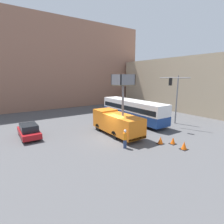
% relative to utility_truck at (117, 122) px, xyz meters
% --- Properties ---
extents(ground_plane, '(120.00, 120.00, 0.00)m').
position_rel_utility_truck_xyz_m(ground_plane, '(-1.32, -0.69, -1.55)').
color(ground_plane, '#4C4C4F').
extents(building_backdrop_far, '(44.00, 10.00, 18.50)m').
position_rel_utility_truck_xyz_m(building_backdrop_far, '(-1.32, 25.60, 7.70)').
color(building_backdrop_far, '#936651').
rests_on(building_backdrop_far, ground_plane).
extents(building_backdrop_side, '(10.00, 28.00, 10.19)m').
position_rel_utility_truck_xyz_m(building_backdrop_side, '(22.20, 5.96, 3.55)').
color(building_backdrop_side, tan).
rests_on(building_backdrop_side, ground_plane).
extents(utility_truck, '(2.38, 7.10, 6.83)m').
position_rel_utility_truck_xyz_m(utility_truck, '(0.00, 0.00, 0.00)').
color(utility_truck, orange).
rests_on(utility_truck, ground_plane).
extents(city_bus, '(2.59, 11.84, 3.17)m').
position_rel_utility_truck_xyz_m(city_bus, '(5.54, 3.67, 0.31)').
color(city_bus, navy).
rests_on(city_bus, ground_plane).
extents(traffic_light_pole, '(3.79, 3.53, 6.76)m').
position_rel_utility_truck_xyz_m(traffic_light_pole, '(8.75, -1.11, 3.02)').
color(traffic_light_pole, slate).
rests_on(traffic_light_pole, ground_plane).
extents(road_worker_near_truck, '(0.38, 0.38, 1.82)m').
position_rel_utility_truck_xyz_m(road_worker_near_truck, '(-1.65, -3.64, -0.64)').
color(road_worker_near_truck, navy).
rests_on(road_worker_near_truck, ground_plane).
extents(road_worker_directing, '(0.38, 0.38, 1.77)m').
position_rel_utility_truck_xyz_m(road_worker_directing, '(2.54, -1.04, -0.67)').
color(road_worker_directing, navy).
rests_on(road_worker_directing, ground_plane).
extents(traffic_cone_near_truck, '(0.65, 0.65, 0.75)m').
position_rel_utility_truck_xyz_m(traffic_cone_near_truck, '(1.95, -4.80, -1.19)').
color(traffic_cone_near_truck, black).
rests_on(traffic_cone_near_truck, ground_plane).
extents(traffic_cone_mid_road, '(0.60, 0.60, 0.69)m').
position_rel_utility_truck_xyz_m(traffic_cone_mid_road, '(2.95, -5.52, -1.22)').
color(traffic_cone_mid_road, black).
rests_on(traffic_cone_mid_road, ground_plane).
extents(traffic_cone_far_side, '(0.65, 0.65, 0.75)m').
position_rel_utility_truck_xyz_m(traffic_cone_far_side, '(2.67, -6.94, -1.19)').
color(traffic_cone_far_side, black).
rests_on(traffic_cone_far_side, ground_plane).
extents(parked_car_curbside, '(1.85, 4.42, 1.54)m').
position_rel_utility_truck_xyz_m(parked_car_curbside, '(-8.57, 4.59, -0.78)').
color(parked_car_curbside, maroon).
rests_on(parked_car_curbside, ground_plane).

